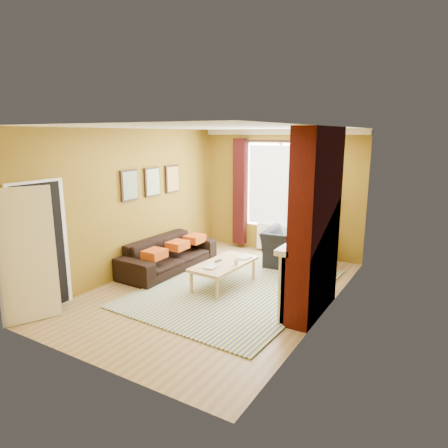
{
  "coord_description": "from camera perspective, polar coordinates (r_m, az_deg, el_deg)",
  "views": [
    {
      "loc": [
        3.5,
        -5.62,
        2.69
      ],
      "look_at": [
        0.0,
        0.25,
        1.15
      ],
      "focal_mm": 32.0,
      "sensor_mm": 36.0,
      "label": 1
    }
  ],
  "objects": [
    {
      "name": "armchair",
      "position": [
        8.35,
        10.04,
        -3.49
      ],
      "size": [
        1.32,
        1.18,
        0.78
      ],
      "primitive_type": "imported",
      "rotation": [
        0.0,
        0.0,
        3.26
      ],
      "color": "black",
      "rests_on": "ground"
    },
    {
      "name": "mug",
      "position": [
        7.05,
        1.75,
        -5.51
      ],
      "size": [
        0.11,
        0.11,
        0.08
      ],
      "primitive_type": "imported",
      "rotation": [
        0.0,
        0.0,
        0.3
      ],
      "color": "#999999",
      "rests_on": "coffee_table"
    },
    {
      "name": "striped_rug",
      "position": [
        7.23,
        1.81,
        -9.08
      ],
      "size": [
        2.9,
        3.91,
        0.02
      ],
      "rotation": [
        0.0,
        0.0,
        -0.04
      ],
      "color": "#354292",
      "rests_on": "ground"
    },
    {
      "name": "floor_lamp",
      "position": [
        8.45,
        15.28,
        1.81
      ],
      "size": [
        0.25,
        0.25,
        1.47
      ],
      "rotation": [
        0.0,
        0.0,
        -0.15
      ],
      "color": "black",
      "rests_on": "ground"
    },
    {
      "name": "book_b",
      "position": [
        7.49,
        2.4,
        -4.65
      ],
      "size": [
        0.26,
        0.31,
        0.02
      ],
      "primitive_type": "imported",
      "rotation": [
        0.0,
        0.0,
        -0.23
      ],
      "color": "#999999",
      "rests_on": "coffee_table"
    },
    {
      "name": "wicker_stool",
      "position": [
        8.76,
        7.24,
        -3.59
      ],
      "size": [
        0.5,
        0.5,
        0.5
      ],
      "rotation": [
        0.0,
        0.0,
        -0.3
      ],
      "color": "#9E7A44",
      "rests_on": "ground"
    },
    {
      "name": "tv_remote",
      "position": [
        7.23,
        -0.83,
        -5.27
      ],
      "size": [
        0.06,
        0.16,
        0.02
      ],
      "rotation": [
        0.0,
        0.0,
        -0.06
      ],
      "color": "#29292C",
      "rests_on": "coffee_table"
    },
    {
      "name": "coffee_table",
      "position": [
        7.19,
        0.0,
        -5.88
      ],
      "size": [
        0.74,
        1.38,
        0.45
      ],
      "rotation": [
        0.0,
        0.0,
        -0.05
      ],
      "color": "tan",
      "rests_on": "ground"
    },
    {
      "name": "ground",
      "position": [
        7.15,
        -1.04,
        -9.41
      ],
      "size": [
        5.5,
        5.5,
        0.0
      ],
      "primitive_type": "plane",
      "color": "olive",
      "rests_on": "ground"
    },
    {
      "name": "sofa",
      "position": [
        8.16,
        -7.9,
        -4.27
      ],
      "size": [
        0.93,
        2.24,
        0.65
      ],
      "primitive_type": "imported",
      "rotation": [
        0.0,
        0.0,
        1.55
      ],
      "color": "black",
      "rests_on": "ground"
    },
    {
      "name": "book_a",
      "position": [
        6.95,
        -2.55,
        -6.03
      ],
      "size": [
        0.21,
        0.27,
        0.02
      ],
      "primitive_type": "imported",
      "rotation": [
        0.0,
        0.0,
        0.06
      ],
      "color": "#999999",
      "rests_on": "coffee_table"
    },
    {
      "name": "room_walls",
      "position": [
        6.69,
        4.74,
        1.36
      ],
      "size": [
        3.82,
        5.54,
        2.83
      ],
      "color": "olive",
      "rests_on": "ground"
    }
  ]
}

